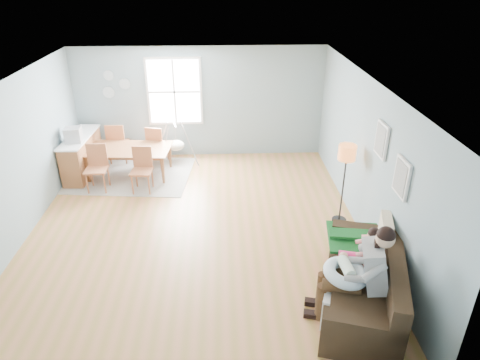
{
  "coord_description": "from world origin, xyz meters",
  "views": [
    {
      "loc": [
        0.53,
        -6.63,
        4.36
      ],
      "look_at": [
        0.82,
        0.01,
        1.0
      ],
      "focal_mm": 32.0,
      "sensor_mm": 36.0,
      "label": 1
    }
  ],
  "objects_px": {
    "chair_nw": "(117,141)",
    "monitor": "(73,135)",
    "storage_cube": "(339,310)",
    "chair_se": "(142,166)",
    "chair_ne": "(156,143)",
    "chair_sw": "(97,164)",
    "floor_lamp": "(346,159)",
    "counter": "(82,155)",
    "sofa": "(366,284)",
    "dining_table": "(130,162)",
    "toddler": "(364,249)",
    "baby_swing": "(176,145)",
    "father": "(360,270)"
  },
  "relations": [
    {
      "from": "chair_nw",
      "to": "monitor",
      "type": "xyz_separation_m",
      "value": [
        -0.69,
        -0.86,
        0.49
      ]
    },
    {
      "from": "storage_cube",
      "to": "chair_se",
      "type": "xyz_separation_m",
      "value": [
        -3.22,
        4.04,
        0.3
      ]
    },
    {
      "from": "chair_se",
      "to": "chair_ne",
      "type": "distance_m",
      "value": 1.33
    },
    {
      "from": "storage_cube",
      "to": "chair_ne",
      "type": "xyz_separation_m",
      "value": [
        -3.1,
        5.36,
        0.3
      ]
    },
    {
      "from": "chair_sw",
      "to": "chair_ne",
      "type": "relative_size",
      "value": 1.03
    },
    {
      "from": "floor_lamp",
      "to": "storage_cube",
      "type": "height_order",
      "value": "floor_lamp"
    },
    {
      "from": "storage_cube",
      "to": "chair_sw",
      "type": "height_order",
      "value": "chair_sw"
    },
    {
      "from": "storage_cube",
      "to": "counter",
      "type": "height_order",
      "value": "counter"
    },
    {
      "from": "chair_ne",
      "to": "sofa",
      "type": "bearing_deg",
      "value": -54.2
    },
    {
      "from": "chair_ne",
      "to": "chair_nw",
      "type": "bearing_deg",
      "value": 174.67
    },
    {
      "from": "sofa",
      "to": "monitor",
      "type": "distance_m",
      "value": 6.73
    },
    {
      "from": "floor_lamp",
      "to": "dining_table",
      "type": "bearing_deg",
      "value": 153.49
    },
    {
      "from": "toddler",
      "to": "chair_ne",
      "type": "distance_m",
      "value": 5.92
    },
    {
      "from": "chair_nw",
      "to": "dining_table",
      "type": "bearing_deg",
      "value": -59.92
    },
    {
      "from": "dining_table",
      "to": "chair_nw",
      "type": "height_order",
      "value": "chair_nw"
    },
    {
      "from": "dining_table",
      "to": "chair_sw",
      "type": "xyz_separation_m",
      "value": [
        -0.55,
        -0.61,
        0.24
      ]
    },
    {
      "from": "counter",
      "to": "monitor",
      "type": "height_order",
      "value": "monitor"
    },
    {
      "from": "toddler",
      "to": "chair_sw",
      "type": "xyz_separation_m",
      "value": [
        -4.65,
        3.51,
        -0.2
      ]
    },
    {
      "from": "toddler",
      "to": "floor_lamp",
      "type": "relative_size",
      "value": 0.57
    },
    {
      "from": "chair_sw",
      "to": "storage_cube",
      "type": "bearing_deg",
      "value": -44.7
    },
    {
      "from": "toddler",
      "to": "baby_swing",
      "type": "distance_m",
      "value": 5.78
    },
    {
      "from": "storage_cube",
      "to": "dining_table",
      "type": "distance_m",
      "value": 5.98
    },
    {
      "from": "sofa",
      "to": "toddler",
      "type": "distance_m",
      "value": 0.5
    },
    {
      "from": "toddler",
      "to": "baby_swing",
      "type": "xyz_separation_m",
      "value": [
        -3.1,
        4.87,
        -0.34
      ]
    },
    {
      "from": "toddler",
      "to": "monitor",
      "type": "relative_size",
      "value": 2.42
    },
    {
      "from": "sofa",
      "to": "father",
      "type": "distance_m",
      "value": 0.59
    },
    {
      "from": "dining_table",
      "to": "storage_cube",
      "type": "bearing_deg",
      "value": -48.06
    },
    {
      "from": "father",
      "to": "floor_lamp",
      "type": "xyz_separation_m",
      "value": [
        0.43,
        2.47,
        0.48
      ]
    },
    {
      "from": "chair_nw",
      "to": "chair_ne",
      "type": "distance_m",
      "value": 0.95
    },
    {
      "from": "dining_table",
      "to": "chair_se",
      "type": "bearing_deg",
      "value": -55.34
    },
    {
      "from": "sofa",
      "to": "chair_sw",
      "type": "xyz_separation_m",
      "value": [
        -4.67,
        3.74,
        0.24
      ]
    },
    {
      "from": "toddler",
      "to": "monitor",
      "type": "bearing_deg",
      "value": 142.73
    },
    {
      "from": "chair_nw",
      "to": "toddler",
      "type": "bearing_deg",
      "value": -46.95
    },
    {
      "from": "chair_nw",
      "to": "counter",
      "type": "relative_size",
      "value": 0.61
    },
    {
      "from": "storage_cube",
      "to": "baby_swing",
      "type": "bearing_deg",
      "value": 115.66
    },
    {
      "from": "father",
      "to": "toddler",
      "type": "xyz_separation_m",
      "value": [
        0.21,
        0.51,
        -0.03
      ]
    },
    {
      "from": "storage_cube",
      "to": "baby_swing",
      "type": "xyz_separation_m",
      "value": [
        -2.64,
        5.5,
        0.19
      ]
    },
    {
      "from": "sofa",
      "to": "chair_se",
      "type": "xyz_separation_m",
      "value": [
        -3.7,
        3.64,
        0.22
      ]
    },
    {
      "from": "father",
      "to": "storage_cube",
      "type": "height_order",
      "value": "father"
    },
    {
      "from": "dining_table",
      "to": "chair_ne",
      "type": "relative_size",
      "value": 1.94
    },
    {
      "from": "chair_nw",
      "to": "baby_swing",
      "type": "relative_size",
      "value": 0.88
    },
    {
      "from": "monitor",
      "to": "chair_sw",
      "type": "bearing_deg",
      "value": -39.18
    },
    {
      "from": "toddler",
      "to": "chair_nw",
      "type": "xyz_separation_m",
      "value": [
        -4.5,
        4.82,
        -0.19
      ]
    },
    {
      "from": "floor_lamp",
      "to": "monitor",
      "type": "relative_size",
      "value": 4.26
    },
    {
      "from": "father",
      "to": "storage_cube",
      "type": "distance_m",
      "value": 0.62
    },
    {
      "from": "father",
      "to": "chair_se",
      "type": "distance_m",
      "value": 5.24
    },
    {
      "from": "floor_lamp",
      "to": "storage_cube",
      "type": "relative_size",
      "value": 2.77
    },
    {
      "from": "floor_lamp",
      "to": "monitor",
      "type": "xyz_separation_m",
      "value": [
        -5.41,
        1.99,
        -0.2
      ]
    },
    {
      "from": "chair_se",
      "to": "chair_ne",
      "type": "relative_size",
      "value": 1.0
    },
    {
      "from": "sofa",
      "to": "counter",
      "type": "xyz_separation_m",
      "value": [
        -5.21,
        4.5,
        0.14
      ]
    }
  ]
}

